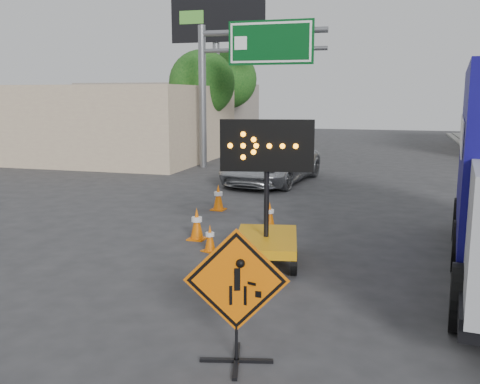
% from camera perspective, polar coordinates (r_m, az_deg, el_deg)
% --- Properties ---
extents(ground, '(100.00, 100.00, 0.00)m').
position_cam_1_polar(ground, '(8.12, -4.55, -15.57)').
color(ground, '#2D2D30').
rests_on(ground, ground).
extents(storefront_left_near, '(14.00, 10.00, 4.00)m').
position_cam_1_polar(storefront_left_near, '(31.59, -15.67, 7.17)').
color(storefront_left_near, '#C5B38E').
rests_on(storefront_left_near, ground).
extents(storefront_left_far, '(12.00, 10.00, 4.40)m').
position_cam_1_polar(storefront_left_far, '(44.48, -7.19, 8.54)').
color(storefront_left_far, gray).
rests_on(storefront_left_far, ground).
extents(highway_gantry, '(6.18, 0.38, 6.90)m').
position_cam_1_polar(highway_gantry, '(25.80, 0.34, 13.74)').
color(highway_gantry, slate).
rests_on(highway_gantry, ground).
extents(billboard, '(6.10, 0.54, 9.85)m').
position_cam_1_polar(billboard, '(34.69, -2.41, 16.64)').
color(billboard, slate).
rests_on(billboard, ground).
extents(tree_left_near, '(3.71, 3.71, 6.03)m').
position_cam_1_polar(tree_left_near, '(30.72, -4.09, 11.48)').
color(tree_left_near, '#3F2C1B').
rests_on(tree_left_near, ground).
extents(tree_left_far, '(4.10, 4.10, 6.66)m').
position_cam_1_polar(tree_left_far, '(38.62, -1.32, 11.91)').
color(tree_left_far, '#3F2C1B').
rests_on(tree_left_far, ground).
extents(construction_sign, '(1.36, 0.98, 1.85)m').
position_cam_1_polar(construction_sign, '(7.14, -0.39, -10.75)').
color(construction_sign, black).
rests_on(construction_sign, ground).
extents(arrow_board, '(1.91, 2.34, 3.05)m').
position_cam_1_polar(arrow_board, '(11.37, 2.81, -4.26)').
color(arrow_board, orange).
rests_on(arrow_board, ground).
extents(pickup_truck, '(3.44, 6.14, 1.62)m').
position_cam_1_polar(pickup_truck, '(21.82, 3.42, 3.13)').
color(pickup_truck, '#A7AAAE').
rests_on(pickup_truck, ground).
extents(cone_a, '(0.41, 0.41, 0.63)m').
position_cam_1_polar(cone_a, '(12.29, -3.22, -4.91)').
color(cone_a, '#DC5E04').
rests_on(cone_a, ground).
extents(cone_b, '(0.43, 0.43, 0.81)m').
position_cam_1_polar(cone_b, '(13.27, -4.63, -3.38)').
color(cone_b, '#DC5E04').
rests_on(cone_b, ground).
extents(cone_c, '(0.46, 0.46, 0.70)m').
position_cam_1_polar(cone_c, '(14.45, 3.19, -2.43)').
color(cone_c, '#DC5E04').
rests_on(cone_c, ground).
extents(cone_d, '(0.44, 0.44, 0.81)m').
position_cam_1_polar(cone_d, '(16.61, -2.33, -0.55)').
color(cone_d, '#DC5E04').
rests_on(cone_d, ground).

